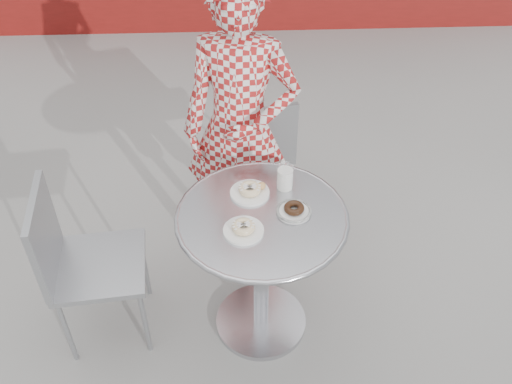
{
  "coord_description": "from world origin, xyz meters",
  "views": [
    {
      "loc": [
        -0.08,
        -1.85,
        2.56
      ],
      "look_at": [
        0.01,
        0.09,
        0.87
      ],
      "focal_mm": 40.0,
      "sensor_mm": 36.0,
      "label": 1
    }
  ],
  "objects_px": {
    "milk_cup": "(285,178)",
    "seated_person": "(241,130)",
    "chair_far": "(256,171)",
    "chair_left": "(103,290)",
    "plate_near": "(243,228)",
    "plate_checker": "(294,210)",
    "plate_far": "(250,190)",
    "bistro_table": "(262,245)"
  },
  "relations": [
    {
      "from": "seated_person",
      "to": "milk_cup",
      "type": "bearing_deg",
      "value": -53.16
    },
    {
      "from": "seated_person",
      "to": "plate_near",
      "type": "xyz_separation_m",
      "value": [
        -0.01,
        -0.71,
        -0.02
      ]
    },
    {
      "from": "bistro_table",
      "to": "plate_far",
      "type": "relative_size",
      "value": 4.33
    },
    {
      "from": "chair_left",
      "to": "bistro_table",
      "type": "bearing_deg",
      "value": -97.9
    },
    {
      "from": "plate_near",
      "to": "plate_checker",
      "type": "distance_m",
      "value": 0.26
    },
    {
      "from": "milk_cup",
      "to": "seated_person",
      "type": "bearing_deg",
      "value": 115.03
    },
    {
      "from": "chair_left",
      "to": "plate_near",
      "type": "height_order",
      "value": "chair_left"
    },
    {
      "from": "bistro_table",
      "to": "chair_left",
      "type": "relative_size",
      "value": 0.87
    },
    {
      "from": "plate_checker",
      "to": "chair_left",
      "type": "bearing_deg",
      "value": 179.24
    },
    {
      "from": "bistro_table",
      "to": "milk_cup",
      "type": "bearing_deg",
      "value": 57.8
    },
    {
      "from": "seated_person",
      "to": "milk_cup",
      "type": "xyz_separation_m",
      "value": [
        0.2,
        -0.42,
        0.02
      ]
    },
    {
      "from": "plate_checker",
      "to": "plate_far",
      "type": "bearing_deg",
      "value": 144.27
    },
    {
      "from": "seated_person",
      "to": "plate_checker",
      "type": "distance_m",
      "value": 0.64
    },
    {
      "from": "chair_left",
      "to": "plate_near",
      "type": "distance_m",
      "value": 0.9
    },
    {
      "from": "plate_checker",
      "to": "seated_person",
      "type": "bearing_deg",
      "value": 110.64
    },
    {
      "from": "seated_person",
      "to": "bistro_table",
      "type": "bearing_deg",
      "value": -70.75
    },
    {
      "from": "plate_checker",
      "to": "milk_cup",
      "type": "height_order",
      "value": "milk_cup"
    },
    {
      "from": "plate_near",
      "to": "milk_cup",
      "type": "distance_m",
      "value": 0.35
    },
    {
      "from": "plate_near",
      "to": "milk_cup",
      "type": "height_order",
      "value": "milk_cup"
    },
    {
      "from": "chair_far",
      "to": "plate_near",
      "type": "bearing_deg",
      "value": 71.58
    },
    {
      "from": "plate_near",
      "to": "plate_checker",
      "type": "xyz_separation_m",
      "value": [
        0.23,
        0.11,
        -0.0
      ]
    },
    {
      "from": "bistro_table",
      "to": "plate_near",
      "type": "relative_size",
      "value": 4.49
    },
    {
      "from": "chair_far",
      "to": "seated_person",
      "type": "height_order",
      "value": "seated_person"
    },
    {
      "from": "chair_far",
      "to": "milk_cup",
      "type": "distance_m",
      "value": 1.01
    },
    {
      "from": "plate_near",
      "to": "chair_left",
      "type": "bearing_deg",
      "value": 170.13
    },
    {
      "from": "seated_person",
      "to": "plate_far",
      "type": "xyz_separation_m",
      "value": [
        0.03,
        -0.46,
        -0.02
      ]
    },
    {
      "from": "chair_far",
      "to": "chair_left",
      "type": "xyz_separation_m",
      "value": [
        -0.82,
        -0.96,
        0.02
      ]
    },
    {
      "from": "chair_far",
      "to": "plate_checker",
      "type": "distance_m",
      "value": 1.13
    },
    {
      "from": "bistro_table",
      "to": "seated_person",
      "type": "bearing_deg",
      "value": 97.45
    },
    {
      "from": "plate_checker",
      "to": "milk_cup",
      "type": "xyz_separation_m",
      "value": [
        -0.03,
        0.17,
        0.05
      ]
    },
    {
      "from": "chair_left",
      "to": "plate_checker",
      "type": "distance_m",
      "value": 1.09
    },
    {
      "from": "chair_far",
      "to": "chair_left",
      "type": "relative_size",
      "value": 0.91
    },
    {
      "from": "chair_left",
      "to": "seated_person",
      "type": "relative_size",
      "value": 0.55
    },
    {
      "from": "bistro_table",
      "to": "chair_far",
      "type": "relative_size",
      "value": 0.95
    },
    {
      "from": "chair_far",
      "to": "seated_person",
      "type": "distance_m",
      "value": 0.7
    },
    {
      "from": "plate_far",
      "to": "plate_checker",
      "type": "height_order",
      "value": "plate_far"
    },
    {
      "from": "seated_person",
      "to": "plate_checker",
      "type": "bearing_deg",
      "value": -57.56
    },
    {
      "from": "seated_person",
      "to": "plate_near",
      "type": "relative_size",
      "value": 9.43
    },
    {
      "from": "chair_far",
      "to": "milk_cup",
      "type": "xyz_separation_m",
      "value": [
        0.1,
        -0.8,
        0.6
      ]
    },
    {
      "from": "milk_cup",
      "to": "chair_far",
      "type": "bearing_deg",
      "value": 97.26
    },
    {
      "from": "chair_far",
      "to": "plate_far",
      "type": "height_order",
      "value": "plate_far"
    },
    {
      "from": "seated_person",
      "to": "plate_checker",
      "type": "xyz_separation_m",
      "value": [
        0.23,
        -0.6,
        -0.03
      ]
    }
  ]
}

